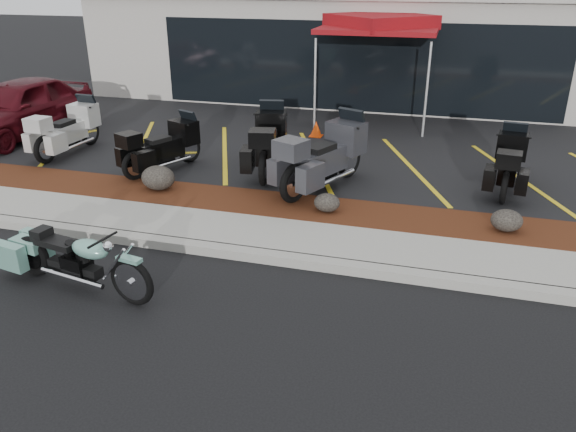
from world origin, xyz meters
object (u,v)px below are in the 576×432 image
(traffic_cone, at_px, (316,129))
(popup_canopy, at_px, (380,25))
(touring_white, at_px, (88,120))
(parked_car, at_px, (18,108))
(hero_cruiser, at_px, (131,275))

(traffic_cone, relative_size, popup_canopy, 0.12)
(touring_white, bearing_deg, traffic_cone, -62.69)
(parked_car, bearing_deg, traffic_cone, 18.71)
(traffic_cone, height_order, popup_canopy, popup_canopy)
(touring_white, xyz_separation_m, popup_canopy, (6.44, 4.46, 2.00))
(touring_white, relative_size, traffic_cone, 5.44)
(parked_car, bearing_deg, touring_white, -2.87)
(parked_car, relative_size, traffic_cone, 11.02)
(parked_car, distance_m, traffic_cone, 7.70)
(hero_cruiser, height_order, popup_canopy, popup_canopy)
(traffic_cone, bearing_deg, parked_car, -164.60)
(popup_canopy, bearing_deg, touring_white, -141.08)
(traffic_cone, bearing_deg, hero_cruiser, -93.85)
(parked_car, height_order, popup_canopy, popup_canopy)
(hero_cruiser, xyz_separation_m, traffic_cone, (0.56, 8.32, -0.11))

